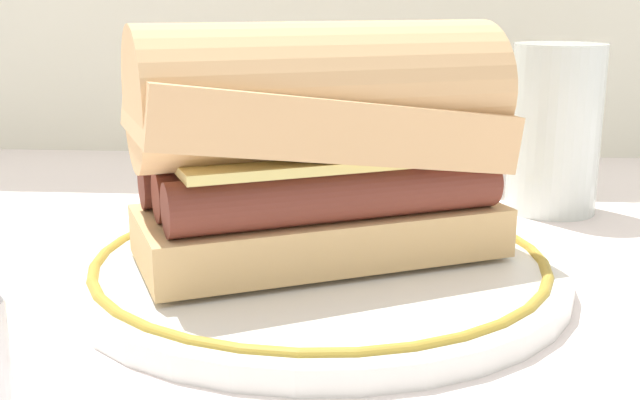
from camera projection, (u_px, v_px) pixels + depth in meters
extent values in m
plane|color=white|center=(287.00, 300.00, 0.40)|extent=(1.50, 1.50, 0.00)
cylinder|color=white|center=(320.00, 269.00, 0.43)|extent=(0.27, 0.27, 0.01)
torus|color=#B29333|center=(320.00, 258.00, 0.43)|extent=(0.25, 0.25, 0.01)
cube|color=#DBB175|center=(320.00, 230.00, 0.43)|extent=(0.21, 0.16, 0.03)
cylinder|color=brown|center=(340.00, 195.00, 0.40)|extent=(0.17, 0.10, 0.03)
cylinder|color=maroon|center=(320.00, 183.00, 0.42)|extent=(0.17, 0.10, 0.03)
cylinder|color=brown|center=(303.00, 172.00, 0.45)|extent=(0.17, 0.10, 0.03)
cube|color=#EAD67A|center=(320.00, 154.00, 0.42)|extent=(0.18, 0.14, 0.01)
cube|color=#E2B17A|center=(320.00, 121.00, 0.41)|extent=(0.21, 0.16, 0.05)
cylinder|color=#DFB078|center=(320.00, 92.00, 0.41)|extent=(0.20, 0.15, 0.07)
cylinder|color=silver|center=(555.00, 129.00, 0.56)|extent=(0.06, 0.06, 0.12)
cylinder|color=gold|center=(551.00, 180.00, 0.57)|extent=(0.06, 0.06, 0.04)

